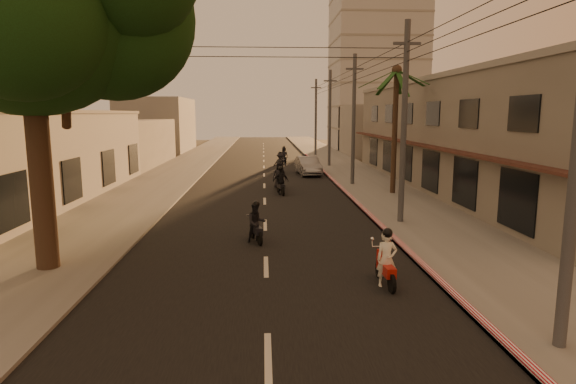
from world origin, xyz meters
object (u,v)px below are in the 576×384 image
(palm_tree, at_px, (397,77))
(scooter_red, at_px, (386,261))
(parked_car, at_px, (308,166))
(scooter_mid_b, at_px, (281,182))
(scooter_mid_a, at_px, (256,223))
(scooter_far_b, at_px, (280,163))
(scooter_far_c, at_px, (284,156))
(scooter_far_a, at_px, (279,176))

(palm_tree, relative_size, scooter_red, 4.58)
(parked_car, bearing_deg, scooter_mid_b, -110.91)
(scooter_red, bearing_deg, scooter_mid_a, 124.39)
(scooter_red, distance_m, scooter_far_b, 27.48)
(scooter_mid_a, relative_size, scooter_mid_b, 0.92)
(scooter_far_c, bearing_deg, scooter_red, -99.32)
(scooter_red, relative_size, scooter_mid_a, 1.08)
(scooter_red, relative_size, scooter_far_c, 1.01)
(scooter_red, bearing_deg, parked_car, 87.03)
(scooter_red, bearing_deg, scooter_far_b, 91.76)
(scooter_red, relative_size, scooter_mid_b, 0.99)
(palm_tree, bearing_deg, parked_car, 113.59)
(scooter_mid_a, distance_m, scooter_far_c, 30.31)
(scooter_mid_b, bearing_deg, scooter_far_a, 79.36)
(scooter_red, xyz_separation_m, scooter_far_b, (-2.12, 27.39, 0.07))
(scooter_far_b, distance_m, parked_car, 2.67)
(scooter_mid_b, relative_size, scooter_far_c, 1.02)
(palm_tree, distance_m, parked_car, 12.66)
(scooter_red, distance_m, parked_car, 25.97)
(scooter_mid_b, distance_m, scooter_far_b, 11.06)
(palm_tree, bearing_deg, scooter_far_a, 159.69)
(scooter_mid_b, bearing_deg, palm_tree, -14.06)
(scooter_far_a, bearing_deg, parked_car, 66.73)
(scooter_mid_a, bearing_deg, scooter_far_b, 70.27)
(palm_tree, distance_m, scooter_far_c, 21.22)
(scooter_red, xyz_separation_m, scooter_mid_a, (-3.85, 5.09, -0.01))
(scooter_red, distance_m, scooter_mid_b, 16.53)
(palm_tree, xyz_separation_m, scooter_far_b, (-6.63, 11.43, -6.31))
(scooter_mid_a, xyz_separation_m, parked_car, (3.99, 20.87, -0.01))
(scooter_red, distance_m, scooter_mid_a, 6.38)
(scooter_mid_b, xyz_separation_m, scooter_far_a, (-0.01, 2.21, 0.07))
(scooter_far_c, bearing_deg, parked_car, -92.04)
(palm_tree, relative_size, parked_car, 1.75)
(scooter_far_a, distance_m, scooter_far_b, 8.85)
(palm_tree, relative_size, scooter_far_a, 4.12)
(scooter_far_a, relative_size, scooter_far_c, 1.13)
(parked_car, bearing_deg, scooter_far_a, -115.20)
(palm_tree, relative_size, scooter_far_b, 4.48)
(scooter_mid_b, xyz_separation_m, scooter_far_c, (1.02, 18.97, -0.01))
(scooter_red, distance_m, scooter_far_a, 18.72)
(scooter_mid_a, relative_size, parked_car, 0.35)
(parked_car, bearing_deg, scooter_far_c, 93.89)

